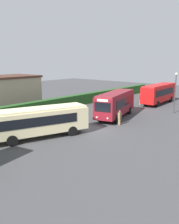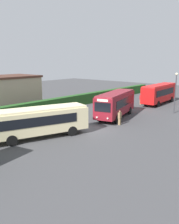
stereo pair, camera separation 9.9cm
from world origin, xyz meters
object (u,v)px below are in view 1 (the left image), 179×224
(person_center, at_px, (120,117))
(person_right, at_px, (141,99))
(bus_red, at_px, (159,93))
(person_left, at_px, (48,121))
(lamppost, at_px, (175,88))
(bus_cream, at_px, (40,120))
(bus_maroon, at_px, (115,103))

(person_center, xyz_separation_m, person_right, (13.50, 4.58, 0.04))
(bus_red, bearing_deg, person_left, 172.72)
(lamppost, bearing_deg, bus_cream, 163.55)
(bus_red, xyz_separation_m, lamppost, (-5.81, -4.97, 1.65))
(bus_maroon, distance_m, person_left, 10.08)
(bus_cream, distance_m, person_left, 2.48)
(bus_maroon, height_order, person_left, bus_maroon)
(person_center, height_order, person_right, person_right)
(bus_red, height_order, person_left, bus_red)
(bus_cream, distance_m, bus_red, 25.28)
(bus_red, distance_m, lamppost, 7.82)
(bus_red, bearing_deg, bus_cream, 175.86)
(lamppost, bearing_deg, bus_maroon, 147.10)
(lamppost, bearing_deg, person_right, 66.28)
(bus_cream, bearing_deg, person_right, 22.79)
(bus_maroon, distance_m, lamppost, 9.18)
(person_left, height_order, person_right, person_left)
(bus_red, height_order, person_center, bus_red)
(bus_cream, relative_size, person_right, 5.48)
(bus_cream, xyz_separation_m, lamppost, (19.45, -5.74, 1.83))
(bus_red, distance_m, person_right, 3.53)
(person_center, bearing_deg, lamppost, 74.11)
(person_center, xyz_separation_m, lamppost, (10.45, -2.36, 2.65))
(bus_red, relative_size, person_left, 5.16)
(person_left, relative_size, person_right, 1.07)
(person_left, distance_m, person_right, 20.46)
(bus_maroon, height_order, person_right, bus_maroon)
(bus_cream, height_order, person_right, bus_cream)
(bus_cream, bearing_deg, lamppost, 3.28)
(bus_cream, relative_size, person_left, 5.12)
(bus_maroon, distance_m, person_right, 10.87)
(person_center, height_order, lamppost, lamppost)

